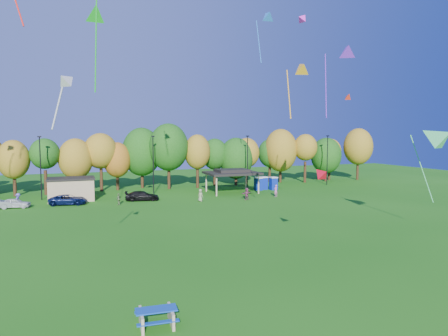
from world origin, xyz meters
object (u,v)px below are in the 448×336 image
object	(u,v)px
porta_potties	(265,183)
car_c	(68,200)
picnic_table	(156,316)
car_a	(15,203)
car_d	(142,196)

from	to	relation	value
porta_potties	car_c	distance (m)	31.00
porta_potties	car_c	world-z (taller)	porta_potties
picnic_table	car_c	size ratio (longest dim) A/B	0.44
car_c	car_a	bearing A→B (deg)	100.30
car_c	porta_potties	bearing A→B (deg)	-74.28
car_d	car_c	bearing A→B (deg)	99.51
car_a	car_c	distance (m)	6.30
picnic_table	car_d	bearing A→B (deg)	86.00
picnic_table	porta_potties	bearing A→B (deg)	61.22
car_a	car_c	world-z (taller)	car_c
car_a	car_c	bearing A→B (deg)	-78.81
picnic_table	car_c	bearing A→B (deg)	100.83
car_a	porta_potties	bearing A→B (deg)	-74.30
car_c	picnic_table	bearing A→B (deg)	-163.83
porta_potties	picnic_table	size ratio (longest dim) A/B	1.77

